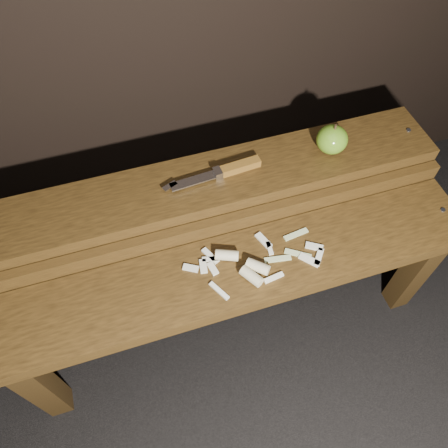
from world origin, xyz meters
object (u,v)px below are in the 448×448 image
object	(u,v)px
bench_rear_tier	(212,200)
bench_front_tier	(239,284)
apple	(332,139)
knife	(228,170)

from	to	relation	value
bench_rear_tier	bench_front_tier	bearing A→B (deg)	-90.00
apple	knife	bearing A→B (deg)	179.35
bench_front_tier	bench_rear_tier	distance (m)	0.23
bench_front_tier	bench_rear_tier	bearing A→B (deg)	90.00
bench_front_tier	knife	size ratio (longest dim) A/B	4.67
bench_front_tier	bench_rear_tier	size ratio (longest dim) A/B	1.00
bench_rear_tier	knife	size ratio (longest dim) A/B	4.67
bench_rear_tier	apple	size ratio (longest dim) A/B	14.16
bench_front_tier	apple	world-z (taller)	apple
bench_front_tier	knife	xyz separation A→B (m)	(0.05, 0.23, 0.16)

